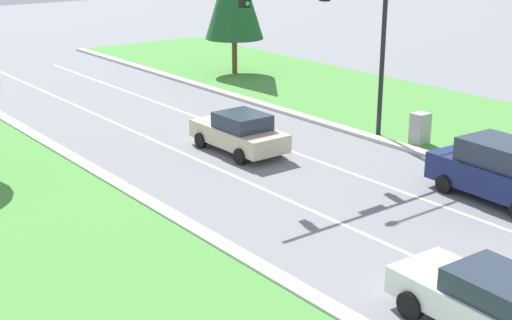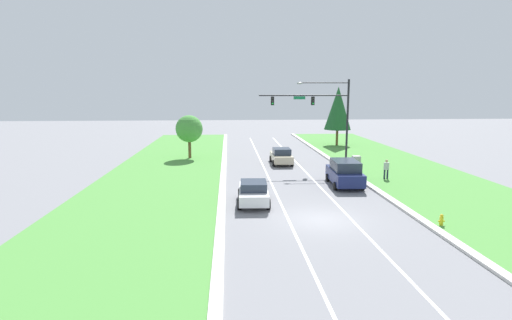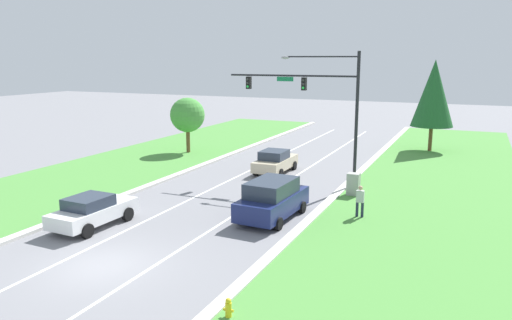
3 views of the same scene
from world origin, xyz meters
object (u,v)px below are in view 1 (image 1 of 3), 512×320
Objects in this scene: traffic_signal_mast at (343,10)px; navy_suv at (503,171)px; white_sedan at (489,302)px; utility_cabinet at (420,129)px; champagne_sedan at (239,132)px.

traffic_signal_mast reaches higher than navy_suv.
traffic_signal_mast reaches higher than white_sedan.
utility_cabinet is at bearing -34.36° from traffic_signal_mast.
navy_suv reaches higher than utility_cabinet.
traffic_signal_mast is 15.10m from white_sedan.
champagne_sedan is 3.23× the size of utility_cabinet.
navy_suv is 10.26m from champagne_sedan.
traffic_signal_mast reaches higher than utility_cabinet.
utility_cabinet is (10.13, 10.39, -0.11)m from white_sedan.
utility_cabinet is at bearing -30.56° from champagne_sedan.
champagne_sedan is (-3.64, 1.91, -4.75)m from traffic_signal_mast.
white_sedan is 1.01× the size of champagne_sedan.
navy_suv reaches higher than champagne_sedan.
champagne_sedan is 7.48m from utility_cabinet.
navy_suv is at bearing -68.93° from champagne_sedan.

